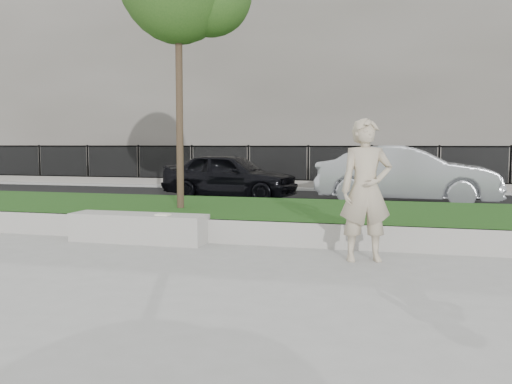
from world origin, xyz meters
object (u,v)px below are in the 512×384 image
(car_dark, at_px, (230,176))
(car_silver, at_px, (407,175))
(stone_bench, at_px, (139,228))
(man, at_px, (366,190))
(book, at_px, (163,215))

(car_dark, height_order, car_silver, car_silver)
(stone_bench, distance_m, man, 3.94)
(man, height_order, car_dark, man)
(man, relative_size, book, 8.91)
(man, bearing_deg, car_dark, 102.56)
(book, bearing_deg, stone_bench, 171.27)
(book, relative_size, car_dark, 0.06)
(book, bearing_deg, car_silver, 64.63)
(stone_bench, bearing_deg, car_dark, 95.99)
(man, distance_m, book, 3.40)
(book, distance_m, car_silver, 8.21)
(man, bearing_deg, book, 154.55)
(stone_bench, relative_size, car_silver, 0.49)
(book, xyz_separation_m, car_dark, (-1.26, 7.42, 0.23))
(stone_bench, xyz_separation_m, car_silver, (4.31, 7.17, 0.59))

